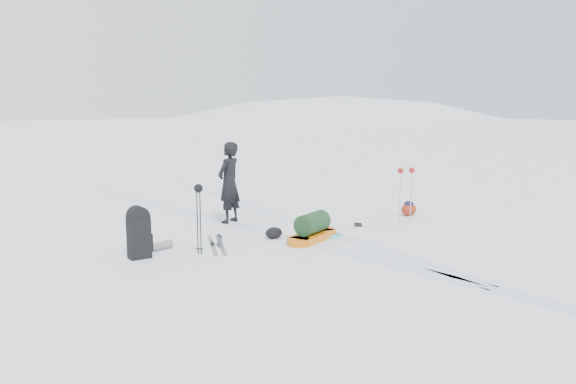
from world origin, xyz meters
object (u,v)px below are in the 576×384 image
(pulk_sled, at_px, (312,230))
(expedition_rucksack, at_px, (142,233))
(skier, at_px, (229,183))
(ski_poles_black, at_px, (199,197))

(pulk_sled, height_order, expedition_rucksack, expedition_rucksack)
(skier, distance_m, ski_poles_black, 2.86)
(skier, relative_size, pulk_sled, 1.22)
(expedition_rucksack, bearing_deg, ski_poles_black, -21.74)
(expedition_rucksack, distance_m, ski_poles_black, 1.23)
(ski_poles_black, bearing_deg, expedition_rucksack, 175.68)
(expedition_rucksack, bearing_deg, pulk_sled, -11.95)
(pulk_sled, distance_m, ski_poles_black, 2.57)
(skier, distance_m, pulk_sled, 2.69)
(expedition_rucksack, relative_size, ski_poles_black, 0.77)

